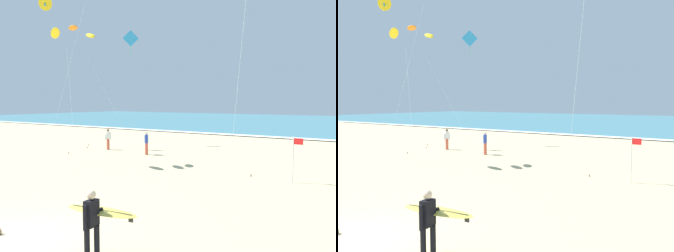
{
  "view_description": "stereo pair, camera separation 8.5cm",
  "coord_description": "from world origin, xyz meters",
  "views": [
    {
      "loc": [
        8.24,
        -4.9,
        3.68
      ],
      "look_at": [
        -0.26,
        7.7,
        2.6
      ],
      "focal_mm": 37.15,
      "sensor_mm": 36.0,
      "label": 1
    },
    {
      "loc": [
        8.31,
        -4.86,
        3.68
      ],
      "look_at": [
        -0.26,
        7.7,
        2.6
      ],
      "focal_mm": 37.15,
      "sensor_mm": 36.0,
      "label": 2
    }
  ],
  "objects": [
    {
      "name": "kite_arc_amber_far",
      "position": [
        -7.82,
        9.02,
        7.68
      ],
      "size": [
        4.57,
        3.69,
        8.05
      ],
      "color": "yellow",
      "rests_on": "ground"
    },
    {
      "name": "ground_plane",
      "position": [
        0.0,
        0.0,
        0.0
      ],
      "size": [
        160.0,
        160.0,
        0.0
      ],
      "primitive_type": "plane",
      "color": "#CCB789"
    },
    {
      "name": "bystander_blue_top",
      "position": [
        -6.31,
        14.0,
        0.81
      ],
      "size": [
        0.29,
        0.47,
        1.59
      ],
      "color": "#D8593F",
      "rests_on": "ground"
    },
    {
      "name": "bystander_white_top",
      "position": [
        -10.28,
        14.36,
        0.81
      ],
      "size": [
        0.3,
        0.46,
        1.59
      ],
      "color": "#D8593F",
      "rests_on": "ground"
    },
    {
      "name": "shoreline_foam",
      "position": [
        0.0,
        30.14,
        0.09
      ],
      "size": [
        160.0,
        1.55,
        0.01
      ],
      "primitive_type": "cube",
      "color": "white",
      "rests_on": "ocean_water"
    },
    {
      "name": "lifeguard_flag",
      "position": [
        4.3,
        11.1,
        1.27
      ],
      "size": [
        0.45,
        0.05,
        2.1
      ],
      "color": "silver",
      "rests_on": "ground"
    },
    {
      "name": "kite_delta_golden_high",
      "position": [
        -15.23,
        12.78,
        11.3
      ],
      "size": [
        3.61,
        1.78,
        11.94
      ],
      "color": "yellow",
      "rests_on": "ground"
    },
    {
      "name": "surfer_lead",
      "position": [
        2.52,
        0.63,
        1.04
      ],
      "size": [
        1.99,
        1.05,
        1.71
      ],
      "color": "black",
      "rests_on": "ground"
    },
    {
      "name": "kite_diamond_cobalt_near",
      "position": [
        -10.94,
        17.77,
        8.69
      ],
      "size": [
        3.04,
        3.05,
        9.64
      ],
      "color": "#2D99DB",
      "rests_on": "ground"
    }
  ]
}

